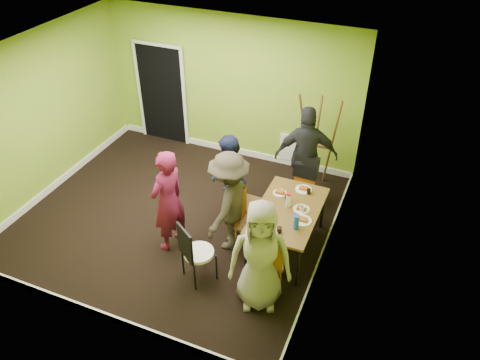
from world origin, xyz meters
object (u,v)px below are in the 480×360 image
object	(u,v)px
thermos	(288,201)
orange_bottle	(285,196)
person_left_near	(229,202)
chair_left_far	(240,196)
chair_back_end	(305,173)
chair_front_end	(267,258)
dining_table	(288,212)
person_front_end	(260,256)
chair_left_near	(247,218)
chair_bentwood	(194,251)
blue_bottle	(296,222)
person_back_end	(306,156)
person_standing	(168,201)
person_left_far	(228,179)
easel	(317,144)

from	to	relation	value
thermos	orange_bottle	size ratio (longest dim) A/B	2.90
person_left_near	chair_left_far	bearing A→B (deg)	-171.23
chair_back_end	chair_front_end	xyz separation A→B (m)	(0.06, -2.02, -0.08)
dining_table	person_front_end	xyz separation A→B (m)	(-0.01, -1.15, 0.14)
chair_left_near	chair_back_end	distance (m)	1.40
chair_bentwood	person_left_near	xyz separation A→B (m)	(0.16, 0.86, 0.28)
person_left_near	dining_table	bearing A→B (deg)	111.81
blue_bottle	person_back_end	size ratio (longest dim) A/B	0.12
blue_bottle	person_front_end	size ratio (longest dim) A/B	0.13
person_standing	person_front_end	xyz separation A→B (m)	(1.65, -0.54, -0.01)
dining_table	person_left_far	distance (m)	1.16
chair_left_near	person_back_end	xyz separation A→B (m)	(0.48, 1.48, 0.35)
chair_left_far	person_back_end	world-z (taller)	person_back_end
chair_bentwood	person_front_end	world-z (taller)	person_front_end
blue_bottle	chair_left_far	bearing A→B (deg)	151.48
chair_left_near	person_left_near	xyz separation A→B (m)	(-0.25, -0.07, 0.28)
person_left_far	chair_left_far	bearing A→B (deg)	47.52
dining_table	person_left_near	xyz separation A→B (m)	(-0.83, -0.26, 0.13)
chair_left_far	person_standing	world-z (taller)	person_standing
chair_bentwood	person_front_end	bearing A→B (deg)	32.28
chair_back_end	easel	size ratio (longest dim) A/B	0.53
dining_table	easel	bearing A→B (deg)	90.92
person_standing	chair_bentwood	bearing A→B (deg)	67.21
thermos	person_back_end	distance (m)	1.21
person_back_end	chair_left_near	bearing A→B (deg)	54.26
person_back_end	dining_table	bearing A→B (deg)	76.56
chair_left_far	blue_bottle	distance (m)	1.28
chair_left_far	chair_bentwood	world-z (taller)	chair_left_far
blue_bottle	person_back_end	world-z (taller)	person_back_end
chair_bentwood	easel	distance (m)	3.01
dining_table	chair_back_end	world-z (taller)	chair_back_end
chair_left_far	easel	xyz separation A→B (m)	(0.84, 1.47, 0.35)
chair_front_end	person_back_end	world-z (taller)	person_back_end
chair_front_end	thermos	distance (m)	1.03
chair_front_end	person_left_near	world-z (taller)	person_left_near
person_standing	person_back_end	size ratio (longest dim) A/B	0.95
chair_left_far	blue_bottle	world-z (taller)	chair_left_far
chair_back_end	chair_bentwood	distance (m)	2.41
person_left_near	person_front_end	distance (m)	1.20
chair_left_near	chair_bentwood	world-z (taller)	chair_bentwood
chair_back_end	person_left_far	xyz separation A→B (m)	(-1.06, -0.75, 0.07)
chair_back_end	person_standing	distance (m)	2.35
chair_back_end	person_standing	size ratio (longest dim) A/B	0.58
chair_bentwood	chair_back_end	bearing A→B (deg)	100.96
chair_back_end	orange_bottle	xyz separation A→B (m)	(-0.07, -0.85, 0.09)
dining_table	person_left_near	world-z (taller)	person_left_near
person_front_end	chair_bentwood	bearing A→B (deg)	158.06
blue_bottle	person_left_near	world-z (taller)	person_left_near
person_standing	chair_left_near	bearing A→B (deg)	125.45
easel	person_front_end	world-z (taller)	easel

